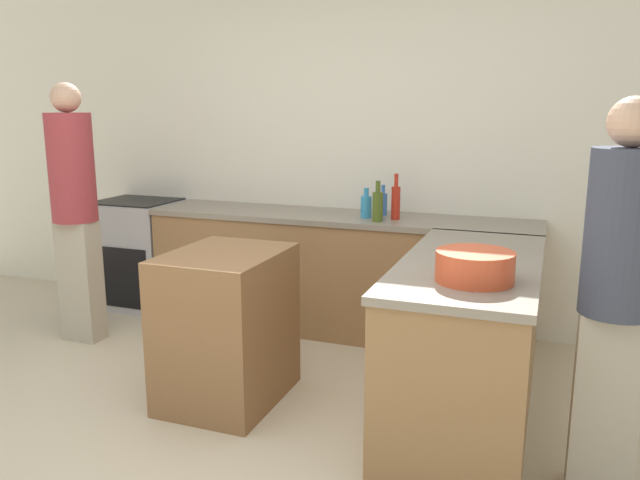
{
  "coord_description": "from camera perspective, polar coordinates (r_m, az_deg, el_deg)",
  "views": [
    {
      "loc": [
        1.45,
        -2.17,
        1.65
      ],
      "look_at": [
        0.26,
        1.0,
        0.93
      ],
      "focal_mm": 35.0,
      "sensor_mm": 36.0,
      "label": 1
    }
  ],
  "objects": [
    {
      "name": "olive_oil_bottle",
      "position": [
        4.28,
        5.3,
        3.17
      ],
      "size": [
        0.07,
        0.07,
        0.28
      ],
      "color": "#475B1E",
      "rests_on": "counter_back"
    },
    {
      "name": "ground_plane",
      "position": [
        3.09,
        -11.87,
        -20.5
      ],
      "size": [
        14.0,
        14.0,
        0.0
      ],
      "primitive_type": "plane",
      "color": "beige"
    },
    {
      "name": "range_oven",
      "position": [
        5.47,
        -16.21,
        -1.16
      ],
      "size": [
        0.67,
        0.59,
        0.9
      ],
      "color": "#ADADB2",
      "rests_on": "ground_plane"
    },
    {
      "name": "water_bottle_blue",
      "position": [
        4.54,
        5.77,
        3.38
      ],
      "size": [
        0.06,
        0.06,
        0.22
      ],
      "color": "#386BB7",
      "rests_on": "counter_back"
    },
    {
      "name": "mixing_bowl",
      "position": [
        2.88,
        13.96,
        -2.35
      ],
      "size": [
        0.35,
        0.35,
        0.14
      ],
      "color": "#DB512D",
      "rests_on": "counter_peninsula"
    },
    {
      "name": "person_at_peninsula",
      "position": [
        2.84,
        25.52,
        -3.79
      ],
      "size": [
        0.29,
        0.29,
        1.7
      ],
      "color": "#ADA38E",
      "rests_on": "ground_plane"
    },
    {
      "name": "wall_back",
      "position": [
        4.81,
        2.99,
        8.44
      ],
      "size": [
        8.0,
        0.06,
        2.7
      ],
      "color": "silver",
      "rests_on": "ground_plane"
    },
    {
      "name": "counter_peninsula",
      "position": [
        3.42,
        13.29,
        -9.01
      ],
      "size": [
        0.69,
        1.6,
        0.88
      ],
      "color": "olive",
      "rests_on": "ground_plane"
    },
    {
      "name": "counter_back",
      "position": [
        4.65,
        1.66,
        -3.01
      ],
      "size": [
        2.87,
        0.61,
        0.88
      ],
      "color": "olive",
      "rests_on": "ground_plane"
    },
    {
      "name": "hot_sauce_bottle",
      "position": [
        4.37,
        6.94,
        3.52
      ],
      "size": [
        0.06,
        0.06,
        0.32
      ],
      "color": "red",
      "rests_on": "counter_back"
    },
    {
      "name": "dish_soap_bottle",
      "position": [
        4.43,
        4.23,
        3.13
      ],
      "size": [
        0.08,
        0.08,
        0.21
      ],
      "color": "#338CBF",
      "rests_on": "counter_back"
    },
    {
      "name": "island_table",
      "position": [
        3.6,
        -8.52,
        -7.84
      ],
      "size": [
        0.59,
        0.74,
        0.87
      ],
      "color": "brown",
      "rests_on": "ground_plane"
    },
    {
      "name": "person_by_range",
      "position": [
        4.67,
        -21.54,
        3.17
      ],
      "size": [
        0.31,
        0.31,
        1.81
      ],
      "color": "#ADA38E",
      "rests_on": "ground_plane"
    }
  ]
}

